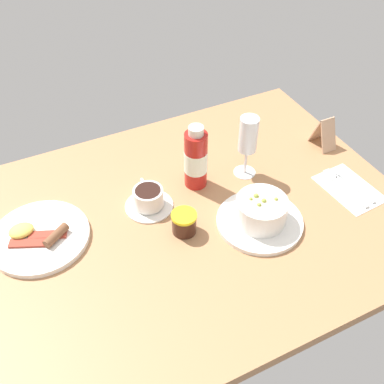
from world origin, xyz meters
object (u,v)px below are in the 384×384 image
Objects in this scene: sauce_bottle_red at (196,159)px; breakfast_plate at (39,236)px; porridge_bowl at (261,213)px; menu_card at (324,132)px; coffee_cup at (148,199)px; wine_glass at (248,138)px; jam_jar at (184,223)px; cutlery_setting at (348,187)px.

breakfast_plate is (-43.07, -1.34, -7.62)cm from sauce_bottle_red.
menu_card reaches higher than porridge_bowl.
porridge_bowl is 22.41cm from sauce_bottle_red.
wine_glass is (29.28, 0.58, 9.50)cm from coffee_cup.
coffee_cup is at bearing -178.81° from menu_card.
porridge_bowl is 1.16× the size of sauce_bottle_red.
porridge_bowl reaches higher than jam_jar.
cutlery_setting is 30.84cm from wine_glass.
sauce_bottle_red is at bearing 10.14° from coffee_cup.
porridge_bowl is at bearing -20.61° from breakfast_plate.
wine_glass is at bearing 70.14° from porridge_bowl.
coffee_cup is at bearing -178.87° from wine_glass.
menu_card is at bearing 13.93° from jam_jar.
sauce_bottle_red is at bearing 151.27° from cutlery_setting.
menu_card is (84.80, -0.15, 3.81)cm from breakfast_plate.
wine_glass reaches higher than cutlery_setting.
coffee_cup is 28.24cm from breakfast_plate.
jam_jar is 53.69cm from menu_card.
cutlery_setting is 1.00× the size of wine_glass.
cutlery_setting is at bearing 0.92° from porridge_bowl.
porridge_bowl is 0.90× the size of breakfast_plate.
menu_card is at bearing -0.10° from breakfast_plate.
wine_glass is 28.38cm from menu_card.
coffee_cup is at bearing 111.28° from jam_jar.
porridge_bowl reaches higher than cutlery_setting.
breakfast_plate is at bearing 179.90° from menu_card.
porridge_bowl is at bearing -18.46° from jam_jar.
sauce_bottle_red reaches higher than jam_jar.
breakfast_plate is at bearing 177.30° from coffee_cup.
sauce_bottle_red is 1.95× the size of menu_card.
sauce_bottle_red is 0.78× the size of breakfast_plate.
porridge_bowl is 54.34cm from breakfast_plate.
menu_card is at bearing 74.07° from cutlery_setting.
wine_glass reaches higher than breakfast_plate.
wine_glass reaches higher than porridge_bowl.
jam_jar is 0.65× the size of menu_card.
menu_card is at bearing 29.13° from porridge_bowl.
jam_jar is 35.29cm from breakfast_plate.
jam_jar is 18.61cm from sauce_bottle_red.
breakfast_plate is (-28.15, 1.33, -1.77)cm from coffee_cup.
porridge_bowl is 1.67× the size of coffee_cup.
coffee_cup is at bearing -2.70° from breakfast_plate.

